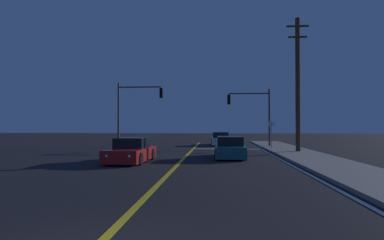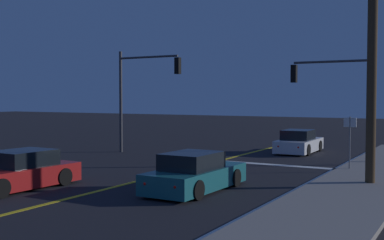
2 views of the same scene
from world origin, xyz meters
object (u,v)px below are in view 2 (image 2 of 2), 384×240
at_px(car_far_approaching_teal, 195,174).
at_px(traffic_signal_near_right, 339,90).
at_px(traffic_signal_far_left, 141,85).
at_px(car_lead_oncoming_red, 19,172).
at_px(street_sign_corner, 350,135).
at_px(utility_pole_right, 372,44).
at_px(car_mid_block_white, 299,143).

distance_m(car_far_approaching_teal, traffic_signal_near_right, 10.61).
xyz_separation_m(car_far_approaching_teal, traffic_signal_near_right, (2.55, 9.84, 3.01)).
xyz_separation_m(traffic_signal_near_right, traffic_signal_far_left, (-10.78, -1.40, 0.35)).
xyz_separation_m(car_lead_oncoming_red, car_far_approaching_teal, (5.57, 2.71, -0.00)).
height_order(car_far_approaching_teal, street_sign_corner, street_sign_corner).
distance_m(car_far_approaching_teal, traffic_signal_far_left, 12.26).
relative_size(car_far_approaching_teal, utility_pole_right, 0.46).
bearing_deg(car_mid_block_white, car_far_approaching_teal, -89.18).
bearing_deg(traffic_signal_far_left, traffic_signal_near_right, 7.40).
bearing_deg(car_mid_block_white, traffic_signal_far_left, -149.75).
relative_size(car_lead_oncoming_red, traffic_signal_near_right, 0.83).
bearing_deg(car_mid_block_white, traffic_signal_near_right, -49.24).
bearing_deg(traffic_signal_far_left, utility_pole_right, -19.16).
distance_m(car_mid_block_white, traffic_signal_far_left, 9.71).
bearing_deg(traffic_signal_near_right, utility_pole_right, 112.90).
distance_m(traffic_signal_near_right, street_sign_corner, 3.62).
distance_m(car_mid_block_white, street_sign_corner, 7.48).
distance_m(car_lead_oncoming_red, utility_pole_right, 13.30).
relative_size(car_lead_oncoming_red, street_sign_corner, 1.86).
bearing_deg(traffic_signal_near_right, car_lead_oncoming_red, 57.08).
bearing_deg(traffic_signal_near_right, street_sign_corner, 112.31).
bearing_deg(utility_pole_right, traffic_signal_near_right, 112.90).
bearing_deg(car_mid_block_white, street_sign_corner, -57.10).
bearing_deg(car_mid_block_white, car_lead_oncoming_red, -108.99).
distance_m(car_far_approaching_teal, utility_pole_right, 7.81).
bearing_deg(street_sign_corner, car_far_approaching_teal, -117.72).
height_order(car_mid_block_white, street_sign_corner, street_sign_corner).
bearing_deg(car_far_approaching_teal, traffic_signal_far_left, 135.07).
height_order(car_lead_oncoming_red, street_sign_corner, street_sign_corner).
bearing_deg(utility_pole_right, car_mid_block_white, 120.61).
relative_size(utility_pole_right, street_sign_corner, 4.15).
distance_m(traffic_signal_far_left, utility_pole_right, 14.16).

